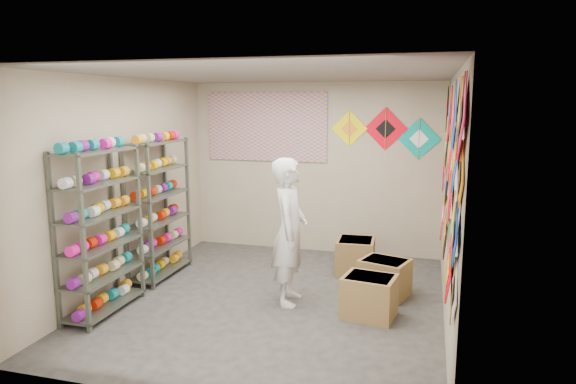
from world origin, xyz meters
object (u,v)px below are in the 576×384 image
(carton_a, at_px, (369,296))
(carton_b, at_px, (384,278))
(shopkeeper, at_px, (290,231))
(carton_c, at_px, (355,256))
(shelf_rack_front, at_px, (100,232))
(shelf_rack_back, at_px, (159,209))

(carton_a, bearing_deg, carton_b, 90.06)
(shopkeeper, height_order, carton_a, shopkeeper)
(shopkeeper, relative_size, carton_c, 3.11)
(shelf_rack_front, relative_size, carton_c, 3.37)
(shelf_rack_back, xyz_separation_m, carton_a, (2.96, -0.62, -0.71))
(shelf_rack_front, height_order, shelf_rack_back, same)
(carton_b, relative_size, carton_c, 1.00)
(carton_c, bearing_deg, carton_b, -61.20)
(carton_a, xyz_separation_m, carton_b, (0.11, 0.69, -0.00))
(shelf_rack_back, distance_m, carton_c, 2.82)
(carton_a, distance_m, carton_c, 1.50)
(shelf_rack_front, bearing_deg, carton_b, 24.06)
(carton_c, bearing_deg, shelf_rack_front, -143.66)
(shelf_rack_back, xyz_separation_m, carton_b, (3.07, 0.07, -0.72))
(shopkeeper, bearing_deg, shelf_rack_front, 107.16)
(shelf_rack_front, bearing_deg, carton_c, 39.30)
(shopkeeper, distance_m, carton_b, 1.37)
(shelf_rack_front, height_order, carton_c, shelf_rack_front)
(shelf_rack_front, bearing_deg, shelf_rack_back, 90.00)
(shelf_rack_front, relative_size, carton_a, 3.35)
(shelf_rack_front, height_order, shopkeeper, shelf_rack_front)
(shelf_rack_back, bearing_deg, carton_a, -11.91)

